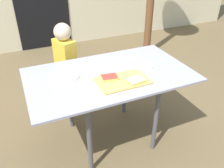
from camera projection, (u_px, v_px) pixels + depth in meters
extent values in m
plane|color=brown|center=(110.00, 136.00, 2.35)|extent=(16.00, 16.00, 0.00)
cube|color=#9191A5|center=(110.00, 75.00, 1.98)|extent=(1.38, 0.81, 0.02)
cylinder|color=#4C4C51|center=(89.00, 140.00, 1.83)|extent=(0.04, 0.04, 0.69)
cylinder|color=#4C4C51|center=(156.00, 119.00, 2.04)|extent=(0.04, 0.04, 0.69)
cylinder|color=#4C4C51|center=(69.00, 99.00, 2.30)|extent=(0.04, 0.04, 0.69)
cylinder|color=#4C4C51|center=(125.00, 86.00, 2.51)|extent=(0.04, 0.04, 0.69)
cube|color=tan|center=(123.00, 81.00, 1.87)|extent=(0.41, 0.26, 0.01)
cube|color=#E5B159|center=(136.00, 80.00, 1.84)|extent=(0.15, 0.12, 0.02)
cube|color=beige|center=(136.00, 79.00, 1.83)|extent=(0.14, 0.11, 0.00)
cube|color=#E5B159|center=(109.00, 77.00, 1.88)|extent=(0.15, 0.12, 0.02)
cube|color=#B4352A|center=(109.00, 76.00, 1.87)|extent=(0.14, 0.11, 0.00)
cylinder|color=white|center=(65.00, 76.00, 1.94)|extent=(0.24, 0.24, 0.01)
cylinder|color=white|center=(140.00, 65.00, 2.11)|extent=(0.24, 0.24, 0.01)
cylinder|color=navy|center=(66.00, 89.00, 2.71)|extent=(0.09, 0.09, 0.43)
cylinder|color=navy|center=(73.00, 93.00, 2.62)|extent=(0.09, 0.09, 0.43)
cube|color=gold|center=(65.00, 58.00, 2.45)|extent=(0.21, 0.27, 0.39)
sphere|color=#CDB592|center=(62.00, 32.00, 2.30)|extent=(0.17, 0.17, 0.17)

